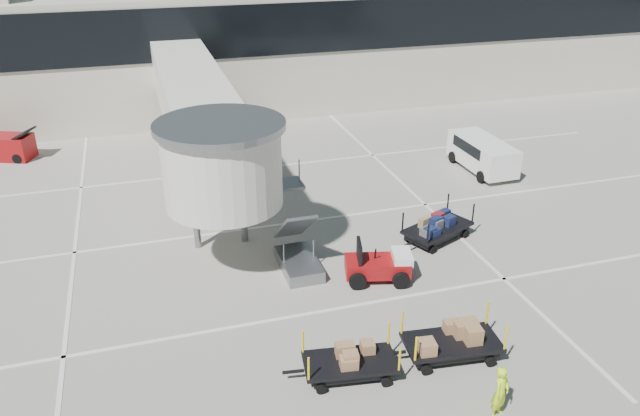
# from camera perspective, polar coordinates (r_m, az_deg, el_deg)

# --- Properties ---
(ground) EXTENTS (140.00, 140.00, 0.00)m
(ground) POSITION_cam_1_polar(r_m,az_deg,el_deg) (21.30, 5.39, -11.74)
(ground) COLOR #AEA79B
(ground) RESTS_ON ground
(lane_markings) EXTENTS (40.00, 30.00, 0.02)m
(lane_markings) POSITION_cam_1_polar(r_m,az_deg,el_deg) (28.67, -2.77, -1.08)
(lane_markings) COLOR silver
(lane_markings) RESTS_ON ground
(terminal) EXTENTS (64.00, 12.11, 15.20)m
(terminal) POSITION_cam_1_polar(r_m,az_deg,el_deg) (46.76, -8.99, 14.54)
(terminal) COLOR beige
(terminal) RESTS_ON ground
(jet_bridge) EXTENTS (5.70, 20.40, 6.03)m
(jet_bridge) POSITION_cam_1_polar(r_m,az_deg,el_deg) (29.24, -10.75, 8.08)
(jet_bridge) COLOR silver
(jet_bridge) RESTS_ON ground
(baggage_tug) EXTENTS (2.71, 2.11, 1.64)m
(baggage_tug) POSITION_cam_1_polar(r_m,az_deg,el_deg) (24.04, 5.44, -5.25)
(baggage_tug) COLOR maroon
(baggage_tug) RESTS_ON ground
(suitcase_cart) EXTENTS (3.80, 2.63, 1.49)m
(suitcase_cart) POSITION_cam_1_polar(r_m,az_deg,el_deg) (27.26, 10.81, -1.80)
(suitcase_cart) COLOR black
(suitcase_cart) RESTS_ON ground
(box_cart_near) EXTENTS (3.78, 1.83, 1.46)m
(box_cart_near) POSITION_cam_1_polar(r_m,az_deg,el_deg) (20.56, 11.85, -11.91)
(box_cart_near) COLOR black
(box_cart_near) RESTS_ON ground
(box_cart_far) EXTENTS (3.54, 1.78, 1.36)m
(box_cart_far) POSITION_cam_1_polar(r_m,az_deg,el_deg) (19.48, 2.84, -13.86)
(box_cart_far) COLOR black
(box_cart_far) RESTS_ON ground
(ground_worker) EXTENTS (0.72, 0.65, 1.65)m
(ground_worker) POSITION_cam_1_polar(r_m,az_deg,el_deg) (18.68, 16.19, -15.88)
(ground_worker) COLOR #CAFF1A
(ground_worker) RESTS_ON ground
(minivan) EXTENTS (2.08, 4.58, 1.72)m
(minivan) POSITION_cam_1_polar(r_m,az_deg,el_deg) (35.00, 14.54, 5.01)
(minivan) COLOR white
(minivan) RESTS_ON ground
(belt_loader) EXTENTS (4.00, 2.72, 1.81)m
(belt_loader) POSITION_cam_1_polar(r_m,az_deg,el_deg) (39.95, -27.13, 5.00)
(belt_loader) COLOR maroon
(belt_loader) RESTS_ON ground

